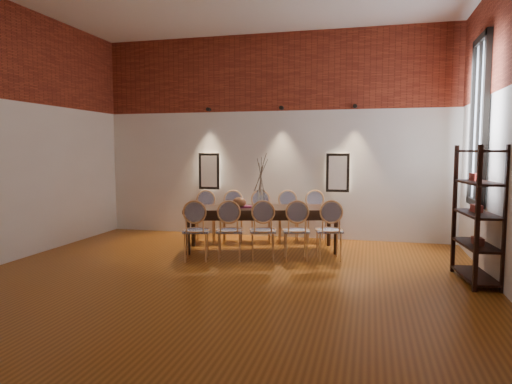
% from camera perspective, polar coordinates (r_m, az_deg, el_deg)
% --- Properties ---
extents(floor, '(7.00, 7.00, 0.02)m').
position_cam_1_polar(floor, '(5.98, -5.20, -11.72)').
color(floor, '#934E16').
rests_on(floor, ground).
extents(wall_back, '(7.00, 0.10, 4.00)m').
position_cam_1_polar(wall_back, '(9.15, 2.10, 6.94)').
color(wall_back, silver).
rests_on(wall_back, ground).
extents(brick_band_back, '(7.00, 0.02, 1.50)m').
position_cam_1_polar(brick_band_back, '(9.20, 2.03, 14.76)').
color(brick_band_back, maroon).
rests_on(brick_band_back, ground).
extents(niche_left, '(0.36, 0.06, 0.66)m').
position_cam_1_polar(niche_left, '(9.41, -5.82, 2.61)').
color(niche_left, '#FFEAC6').
rests_on(niche_left, wall_back).
extents(niche_right, '(0.36, 0.06, 0.66)m').
position_cam_1_polar(niche_right, '(8.87, 10.19, 2.39)').
color(niche_right, '#FFEAC6').
rests_on(niche_right, wall_back).
extents(spot_fixture_left, '(0.08, 0.10, 0.08)m').
position_cam_1_polar(spot_fixture_left, '(9.41, -5.95, 10.22)').
color(spot_fixture_left, black).
rests_on(spot_fixture_left, wall_back).
extents(spot_fixture_mid, '(0.08, 0.10, 0.08)m').
position_cam_1_polar(spot_fixture_mid, '(9.01, 3.20, 10.46)').
color(spot_fixture_mid, black).
rests_on(spot_fixture_mid, wall_back).
extents(spot_fixture_right, '(0.08, 0.10, 0.08)m').
position_cam_1_polar(spot_fixture_right, '(8.86, 12.28, 10.44)').
color(spot_fixture_right, black).
rests_on(spot_fixture_right, wall_back).
extents(window_glass, '(0.02, 0.78, 2.38)m').
position_cam_1_polar(window_glass, '(7.57, 26.22, 7.89)').
color(window_glass, silver).
rests_on(window_glass, wall_right).
extents(window_frame, '(0.08, 0.90, 2.50)m').
position_cam_1_polar(window_frame, '(7.56, 26.07, 7.89)').
color(window_frame, black).
rests_on(window_frame, wall_right).
extents(window_mullion, '(0.06, 0.06, 2.40)m').
position_cam_1_polar(window_mullion, '(7.56, 26.07, 7.89)').
color(window_mullion, black).
rests_on(window_mullion, wall_right).
extents(dining_table, '(2.74, 1.48, 0.75)m').
position_cam_1_polar(dining_table, '(7.92, 0.71, -4.61)').
color(dining_table, black).
rests_on(dining_table, floor).
extents(chair_near_a, '(0.54, 0.54, 0.94)m').
position_cam_1_polar(chair_near_a, '(7.26, -7.47, -4.80)').
color(chair_near_a, tan).
rests_on(chair_near_a, floor).
extents(chair_near_b, '(0.54, 0.54, 0.94)m').
position_cam_1_polar(chair_near_b, '(7.22, -3.32, -4.82)').
color(chair_near_b, tan).
rests_on(chair_near_b, floor).
extents(chair_near_c, '(0.54, 0.54, 0.94)m').
position_cam_1_polar(chair_near_c, '(7.21, 0.85, -4.82)').
color(chair_near_c, tan).
rests_on(chair_near_c, floor).
extents(chair_near_d, '(0.54, 0.54, 0.94)m').
position_cam_1_polar(chair_near_d, '(7.24, 5.00, -4.80)').
color(chair_near_d, tan).
rests_on(chair_near_d, floor).
extents(chair_near_e, '(0.54, 0.54, 0.94)m').
position_cam_1_polar(chair_near_e, '(7.31, 9.09, -4.74)').
color(chair_near_e, tan).
rests_on(chair_near_e, floor).
extents(chair_far_a, '(0.54, 0.54, 0.94)m').
position_cam_1_polar(chair_far_a, '(8.63, -6.38, -3.18)').
color(chair_far_a, tan).
rests_on(chair_far_a, floor).
extents(chair_far_b, '(0.54, 0.54, 0.94)m').
position_cam_1_polar(chair_far_b, '(8.60, -2.90, -3.19)').
color(chair_far_b, tan).
rests_on(chair_far_b, floor).
extents(chair_far_c, '(0.54, 0.54, 0.94)m').
position_cam_1_polar(chair_far_c, '(8.59, 0.59, -3.18)').
color(chair_far_c, tan).
rests_on(chair_far_c, floor).
extents(chair_far_d, '(0.54, 0.54, 0.94)m').
position_cam_1_polar(chair_far_d, '(8.62, 4.07, -3.17)').
color(chair_far_d, tan).
rests_on(chair_far_d, floor).
extents(chair_far_e, '(0.54, 0.54, 0.94)m').
position_cam_1_polar(chair_far_e, '(8.68, 7.52, -3.14)').
color(chair_far_e, tan).
rests_on(chair_far_e, floor).
extents(vase, '(0.14, 0.14, 0.30)m').
position_cam_1_polar(vase, '(7.84, 0.59, -0.83)').
color(vase, silver).
rests_on(vase, dining_table).
extents(dried_branches, '(0.50, 0.50, 0.70)m').
position_cam_1_polar(dried_branches, '(7.81, 0.59, 2.45)').
color(dried_branches, '#4A3B2D').
rests_on(dried_branches, vase).
extents(bowl, '(0.24, 0.24, 0.18)m').
position_cam_1_polar(bowl, '(7.80, -2.11, -1.31)').
color(bowl, brown).
rests_on(bowl, dining_table).
extents(book, '(0.30, 0.24, 0.03)m').
position_cam_1_polar(book, '(7.84, -1.52, -1.83)').
color(book, '#872952').
rests_on(book, dining_table).
extents(shelving_rack, '(0.49, 1.04, 1.80)m').
position_cam_1_polar(shelving_rack, '(6.63, 25.99, -2.49)').
color(shelving_rack, black).
rests_on(shelving_rack, floor).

